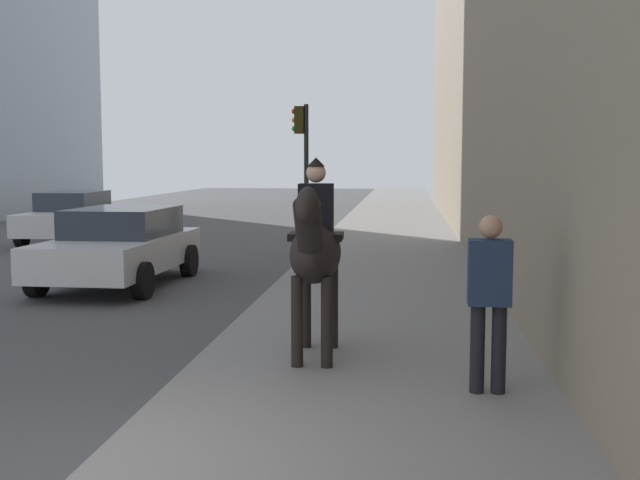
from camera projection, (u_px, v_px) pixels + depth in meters
The scene contains 5 objects.
mounted_horse_near at pixel (315, 249), 8.73m from camera, with size 2.15×0.61×2.24m.
pedestrian_greeting at pixel (489, 292), 7.45m from camera, with size 0.27×0.40×1.70m.
car_near_lane at pixel (71, 216), 22.46m from camera, with size 4.52×2.01×1.44m.
car_mid_lane at pixel (120, 245), 14.71m from camera, with size 4.37×2.17×1.44m.
traffic_light_near_curb at pixel (303, 153), 20.40m from camera, with size 0.20×0.44×3.76m.
Camera 1 is at (-5.15, -2.33, 2.33)m, focal length 44.37 mm.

